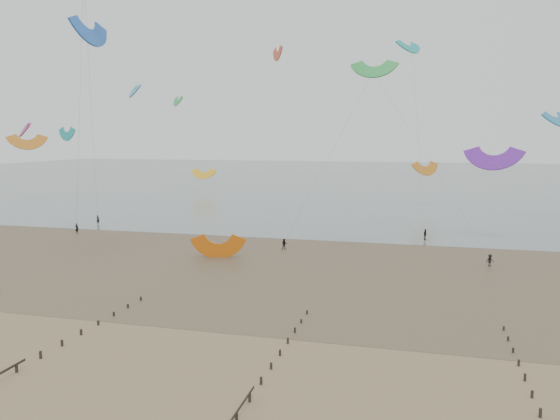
{
  "coord_description": "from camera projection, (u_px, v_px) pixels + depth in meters",
  "views": [
    {
      "loc": [
        14.38,
        -38.52,
        17.2
      ],
      "look_at": [
        -2.88,
        28.0,
        8.0
      ],
      "focal_mm": 35.0,
      "sensor_mm": 36.0,
      "label": 1
    }
  ],
  "objects": [
    {
      "name": "kitesurfers",
      "position": [
        532.0,
        247.0,
        81.9
      ],
      "size": [
        122.42,
        20.24,
        1.89
      ],
      "color": "black",
      "rests_on": "ground"
    },
    {
      "name": "kitesurfer_lead",
      "position": [
        77.0,
        228.0,
        97.92
      ],
      "size": [
        0.68,
        0.45,
        1.86
      ],
      "primitive_type": "imported",
      "rotation": [
        0.0,
        0.0,
        3.13
      ],
      "color": "black",
      "rests_on": "ground"
    },
    {
      "name": "ground",
      "position": [
        226.0,
        358.0,
        42.82
      ],
      "size": [
        500.0,
        500.0,
        0.0
      ],
      "primitive_type": "plane",
      "color": "brown",
      "rests_on": "ground"
    },
    {
      "name": "sea_and_shore",
      "position": [
        283.0,
        260.0,
        76.84
      ],
      "size": [
        500.0,
        665.0,
        0.03
      ],
      "color": "#475654",
      "rests_on": "ground"
    },
    {
      "name": "grounded_kite",
      "position": [
        218.0,
        258.0,
        78.44
      ],
      "size": [
        7.64,
        6.54,
        3.66
      ],
      "primitive_type": null,
      "rotation": [
        1.54,
        0.0,
        0.23
      ],
      "color": "#DB610D",
      "rests_on": "ground"
    },
    {
      "name": "kites_airborne",
      "position": [
        309.0,
        118.0,
        126.95
      ],
      "size": [
        258.93,
        115.0,
        43.35
      ],
      "color": "teal",
      "rests_on": "ground"
    }
  ]
}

